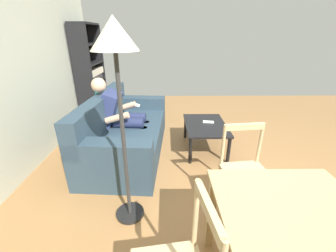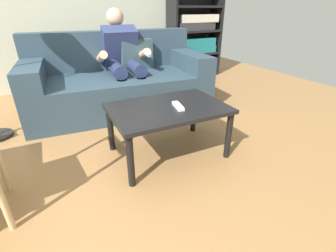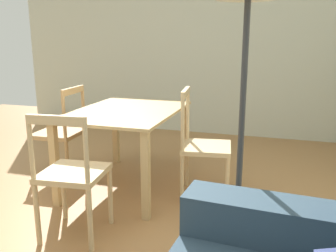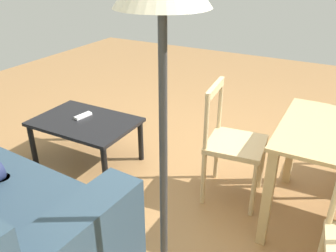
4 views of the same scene
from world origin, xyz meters
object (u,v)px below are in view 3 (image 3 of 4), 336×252
object	(u,v)px
dining_chair_near_wall	(203,146)
floor_lamp	(247,8)
dining_table	(127,122)
dining_chair_by_doorway	(61,133)
dining_chair_facing_couch	(72,175)

from	to	relation	value
dining_chair_near_wall	floor_lamp	distance (m)	1.47
dining_table	dining_chair_by_doorway	xyz separation A→B (m)	(-0.00, -0.72, -0.17)
dining_chair_near_wall	dining_chair_facing_couch	size ratio (longest dim) A/B	1.05
dining_chair_facing_couch	dining_chair_near_wall	bearing A→B (deg)	142.99
floor_lamp	dining_table	bearing A→B (deg)	-128.94
dining_chair_near_wall	floor_lamp	xyz separation A→B (m)	(0.91, 0.42, 1.08)
dining_chair_by_doorway	dining_chair_near_wall	bearing A→B (deg)	89.75
dining_chair_by_doorway	floor_lamp	bearing A→B (deg)	63.66
floor_lamp	dining_chair_facing_couch	bearing A→B (deg)	-88.05
dining_chair_near_wall	dining_chair_facing_couch	bearing A→B (deg)	-37.01
dining_chair_facing_couch	dining_chair_by_doorway	bearing A→B (deg)	-142.89
dining_table	dining_chair_facing_couch	bearing A→B (deg)	0.19
dining_chair_facing_couch	floor_lamp	distance (m)	1.56
dining_table	dining_chair_near_wall	world-z (taller)	dining_chair_near_wall
floor_lamp	dining_chair_by_doorway	bearing A→B (deg)	-116.34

